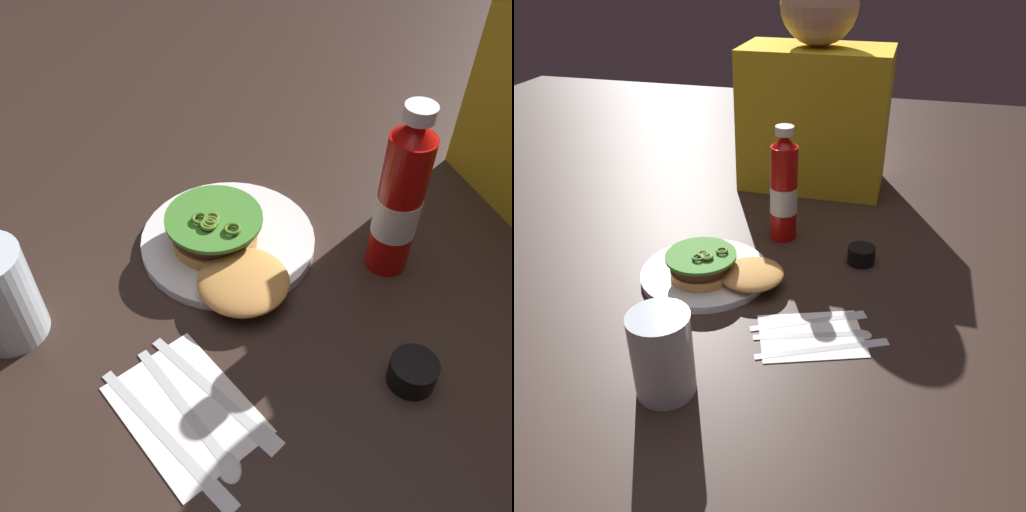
% 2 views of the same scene
% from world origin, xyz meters
% --- Properties ---
extents(ground_plane, '(3.00, 3.00, 0.00)m').
position_xyz_m(ground_plane, '(0.00, 0.00, 0.00)').
color(ground_plane, '#2F201A').
extents(dinner_plate, '(0.24, 0.24, 0.01)m').
position_xyz_m(dinner_plate, '(-0.15, 0.06, 0.01)').
color(dinner_plate, white).
rests_on(dinner_plate, ground_plane).
extents(burger_sandwich, '(0.22, 0.13, 0.05)m').
position_xyz_m(burger_sandwich, '(-0.11, 0.05, 0.03)').
color(burger_sandwich, '#CC8C45').
rests_on(burger_sandwich, dinner_plate).
extents(ketchup_bottle, '(0.06, 0.06, 0.24)m').
position_xyz_m(ketchup_bottle, '(-0.04, 0.25, 0.11)').
color(ketchup_bottle, '#AF0B08').
rests_on(ketchup_bottle, ground_plane).
extents(water_glass, '(0.09, 0.09, 0.13)m').
position_xyz_m(water_glass, '(-0.10, -0.23, 0.07)').
color(water_glass, silver).
rests_on(water_glass, ground_plane).
extents(condiment_cup, '(0.05, 0.05, 0.03)m').
position_xyz_m(condiment_cup, '(0.14, 0.19, 0.02)').
color(condiment_cup, black).
rests_on(condiment_cup, ground_plane).
extents(napkin, '(0.20, 0.17, 0.00)m').
position_xyz_m(napkin, '(0.08, -0.06, 0.00)').
color(napkin, white).
rests_on(napkin, ground_plane).
extents(butter_knife, '(0.20, 0.10, 0.00)m').
position_xyz_m(butter_knife, '(0.12, -0.09, 0.00)').
color(butter_knife, silver).
rests_on(butter_knife, napkin).
extents(spoon_utensil, '(0.19, 0.07, 0.00)m').
position_xyz_m(spoon_utensil, '(0.11, -0.05, 0.00)').
color(spoon_utensil, silver).
rests_on(spoon_utensil, napkin).
extents(fork_utensil, '(0.19, 0.10, 0.00)m').
position_xyz_m(fork_utensil, '(0.09, -0.02, 0.00)').
color(fork_utensil, silver).
rests_on(fork_utensil, napkin).
extents(diner_person, '(0.35, 0.20, 0.52)m').
position_xyz_m(diner_person, '(-0.03, 0.56, 0.22)').
color(diner_person, gold).
rests_on(diner_person, ground_plane).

